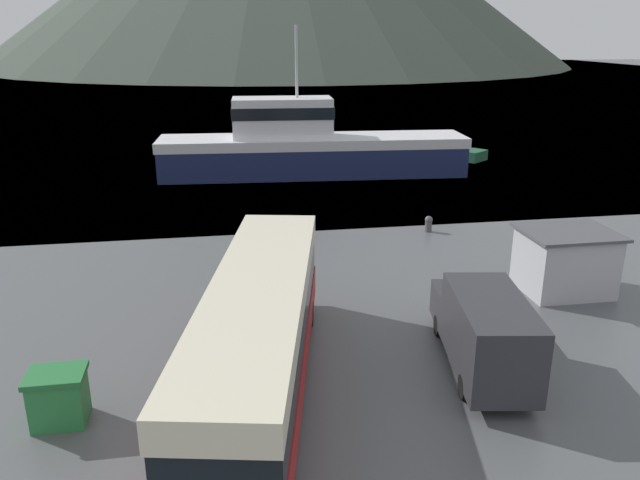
{
  "coord_description": "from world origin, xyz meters",
  "views": [
    {
      "loc": [
        -2.82,
        -7.03,
        9.75
      ],
      "look_at": [
        0.96,
        15.63,
        2.0
      ],
      "focal_mm": 35.0,
      "sensor_mm": 36.0,
      "label": 1
    }
  ],
  "objects_px": {
    "storage_bin": "(59,397)",
    "delivery_van": "(484,329)",
    "small_boat": "(453,152)",
    "tour_bus": "(259,333)",
    "dock_kiosk": "(565,261)",
    "fishing_boat": "(307,146)"
  },
  "relations": [
    {
      "from": "tour_bus",
      "to": "delivery_van",
      "type": "height_order",
      "value": "tour_bus"
    },
    {
      "from": "storage_bin",
      "to": "small_boat",
      "type": "bearing_deg",
      "value": 54.51
    },
    {
      "from": "delivery_van",
      "to": "small_boat",
      "type": "distance_m",
      "value": 33.63
    },
    {
      "from": "fishing_boat",
      "to": "dock_kiosk",
      "type": "relative_size",
      "value": 6.21
    },
    {
      "from": "tour_bus",
      "to": "fishing_boat",
      "type": "relative_size",
      "value": 0.59
    },
    {
      "from": "delivery_van",
      "to": "storage_bin",
      "type": "relative_size",
      "value": 4.35
    },
    {
      "from": "storage_bin",
      "to": "dock_kiosk",
      "type": "distance_m",
      "value": 18.47
    },
    {
      "from": "tour_bus",
      "to": "dock_kiosk",
      "type": "xyz_separation_m",
      "value": [
        12.24,
        5.43,
        -0.67
      ]
    },
    {
      "from": "dock_kiosk",
      "to": "small_boat",
      "type": "relative_size",
      "value": 0.65
    },
    {
      "from": "tour_bus",
      "to": "dock_kiosk",
      "type": "height_order",
      "value": "tour_bus"
    },
    {
      "from": "delivery_van",
      "to": "dock_kiosk",
      "type": "bearing_deg",
      "value": 51.74
    },
    {
      "from": "small_boat",
      "to": "storage_bin",
      "type": "bearing_deg",
      "value": -162.86
    },
    {
      "from": "tour_bus",
      "to": "storage_bin",
      "type": "height_order",
      "value": "tour_bus"
    },
    {
      "from": "delivery_van",
      "to": "dock_kiosk",
      "type": "distance_m",
      "value": 7.58
    },
    {
      "from": "fishing_boat",
      "to": "small_boat",
      "type": "distance_m",
      "value": 13.31
    },
    {
      "from": "storage_bin",
      "to": "delivery_van",
      "type": "bearing_deg",
      "value": 3.56
    },
    {
      "from": "fishing_boat",
      "to": "storage_bin",
      "type": "height_order",
      "value": "fishing_boat"
    },
    {
      "from": "storage_bin",
      "to": "small_boat",
      "type": "distance_m",
      "value": 39.84
    },
    {
      "from": "tour_bus",
      "to": "storage_bin",
      "type": "distance_m",
      "value": 5.42
    },
    {
      "from": "tour_bus",
      "to": "small_boat",
      "type": "distance_m",
      "value": 36.68
    },
    {
      "from": "fishing_boat",
      "to": "dock_kiosk",
      "type": "distance_m",
      "value": 23.26
    },
    {
      "from": "delivery_van",
      "to": "dock_kiosk",
      "type": "height_order",
      "value": "delivery_van"
    }
  ]
}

